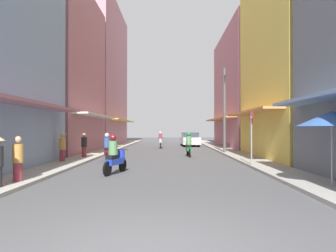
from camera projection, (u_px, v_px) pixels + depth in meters
ground_plane at (165, 155)px, 20.52m from camera, size 88.54×88.54×0.00m
sidewalk_left at (95, 154)px, 20.55m from camera, size 1.65×48.24×0.12m
sidewalk_right at (236, 154)px, 20.48m from camera, size 1.65×48.24×0.12m
building_left_mid at (51, 73)px, 22.66m from camera, size 7.05×9.92×12.16m
building_left_far at (93, 75)px, 34.85m from camera, size 7.05×13.75×16.15m
building_right_mid at (308, 27)px, 18.05m from camera, size 7.05×9.36×15.89m
building_right_far at (254, 90)px, 29.74m from camera, size 7.05×13.18×11.42m
motorbike_green at (189, 146)px, 19.55m from camera, size 0.55×1.81×1.58m
motorbike_silver at (160, 141)px, 28.13m from camera, size 0.55×1.81×1.58m
motorbike_blue at (115, 156)px, 11.91m from camera, size 0.75×1.74×1.58m
motorbike_maroon at (107, 149)px, 16.64m from camera, size 0.56×1.80×1.58m
parked_car at (190, 139)px, 31.39m from camera, size 2.00×4.20×1.45m
pedestrian_crossing at (62, 146)px, 15.56m from camera, size 0.44×0.44×1.65m
pedestrian_foreground at (84, 146)px, 18.08m from camera, size 0.34×0.34×1.55m
pedestrian_midway at (18, 161)px, 9.56m from camera, size 0.34×0.34×1.56m
vendor_umbrella at (332, 119)px, 8.77m from camera, size 1.98×1.98×2.32m
utility_pole at (224, 110)px, 21.67m from camera, size 0.20×1.20×6.24m
street_sign_no_entry at (251, 131)px, 14.10m from camera, size 0.07×0.60×2.65m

